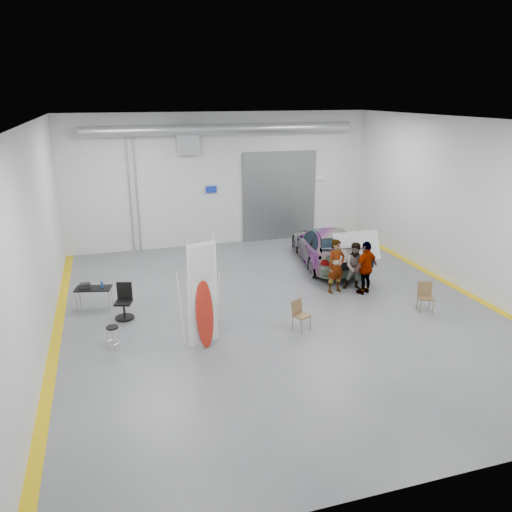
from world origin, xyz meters
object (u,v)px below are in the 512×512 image
object	(u,v)px
folding_chair_far	(425,303)
office_chair	(124,303)
sedan_car	(327,246)
surfboard_display	(201,304)
person_b	(356,266)
person_a	(336,266)
work_table	(91,288)
shop_stool	(113,338)
person_c	(366,268)
folding_chair_near	(301,321)

from	to	relation	value
folding_chair_far	office_chair	bearing A→B (deg)	-174.96
sedan_car	surfboard_display	distance (m)	8.47
person_b	surfboard_display	bearing A→B (deg)	-132.21
sedan_car	folding_chair_far	bearing A→B (deg)	110.61
person_a	work_table	xyz separation A→B (m)	(-8.27, 0.98, -0.25)
person_b	folding_chair_far	bearing A→B (deg)	-38.50
person_a	work_table	bearing A→B (deg)	161.32
surfboard_display	office_chair	xyz separation A→B (m)	(-1.98, 2.61, -0.81)
folding_chair_far	work_table	xyz separation A→B (m)	(-10.30, 3.40, 0.42)
folding_chair_far	shop_stool	size ratio (longest dim) A/B	1.41
sedan_car	person_b	world-z (taller)	person_b
sedan_car	folding_chair_far	distance (m)	5.48
folding_chair_far	shop_stool	bearing A→B (deg)	-162.87
person_c	folding_chair_far	bearing A→B (deg)	95.29
person_c	work_table	world-z (taller)	person_c
shop_stool	work_table	bearing A→B (deg)	100.70
folding_chair_far	office_chair	world-z (taller)	office_chair
person_a	folding_chair_far	xyz separation A→B (m)	(2.03, -2.42, -0.67)
person_c	folding_chair_near	world-z (taller)	person_c
person_a	surfboard_display	distance (m)	5.97
person_b	office_chair	world-z (taller)	person_b
person_b	shop_stool	bearing A→B (deg)	-142.08
person_a	person_b	xyz separation A→B (m)	(0.78, 0.00, -0.10)
folding_chair_near	office_chair	bearing A→B (deg)	126.73
person_b	shop_stool	world-z (taller)	person_b
folding_chair_near	work_table	distance (m)	6.92
shop_stool	folding_chair_far	bearing A→B (deg)	-2.12
person_b	work_table	xyz separation A→B (m)	(-9.05, 0.98, -0.16)
person_c	person_b	bearing A→B (deg)	-91.63
folding_chair_near	folding_chair_far	size ratio (longest dim) A/B	0.94
sedan_car	shop_stool	world-z (taller)	sedan_car
person_b	person_c	xyz separation A→B (m)	(0.16, -0.42, 0.08)
work_table	folding_chair_far	bearing A→B (deg)	-18.29
surfboard_display	office_chair	distance (m)	3.37
shop_stool	surfboard_display	bearing A→B (deg)	-14.26
sedan_car	work_table	bearing A→B (deg)	21.70
person_c	surfboard_display	bearing A→B (deg)	-3.43
sedan_car	person_b	bearing A→B (deg)	95.51
folding_chair_near	person_a	bearing A→B (deg)	19.27
folding_chair_near	work_table	size ratio (longest dim) A/B	0.73
person_b	person_a	bearing A→B (deg)	-155.74
person_b	surfboard_display	world-z (taller)	surfboard_display
folding_chair_far	office_chair	distance (m)	9.64
person_c	shop_stool	bearing A→B (deg)	-12.33
sedan_car	person_b	distance (m)	2.95
folding_chair_near	office_chair	size ratio (longest dim) A/B	0.81
folding_chair_far	shop_stool	distance (m)	9.73
person_c	shop_stool	distance (m)	8.82
person_b	folding_chair_near	bearing A→B (deg)	-117.07
surfboard_display	work_table	bearing A→B (deg)	109.79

